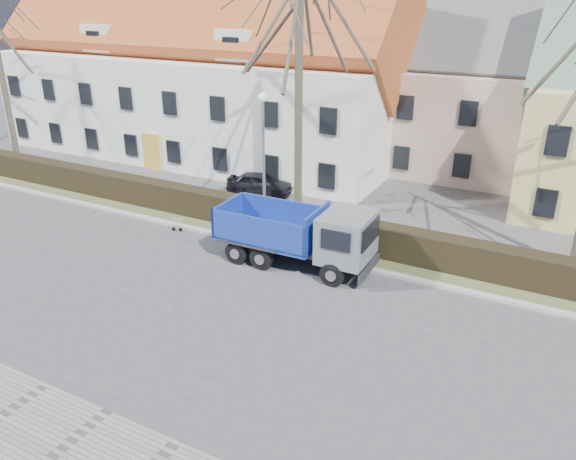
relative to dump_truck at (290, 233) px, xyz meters
The scene contains 12 objects.
ground 3.97m from the dump_truck, 91.21° to the right, with size 120.00×120.00×0.00m, color #434345.
curb_far 1.49m from the dump_truck, 95.36° to the left, with size 80.00×0.30×0.12m, color #A5A3A1.
grass_strip 2.74m from the dump_truck, 91.85° to the left, with size 80.00×3.00×0.10m, color #4D5630.
hedge 2.33m from the dump_truck, 92.02° to the left, with size 60.00×0.90×1.30m, color black.
building_white 18.25m from the dump_truck, 136.89° to the left, with size 26.80×10.80×9.50m, color white, non-canonical shape.
building_pink 16.93m from the dump_truck, 76.43° to the left, with size 10.80×8.80×8.00m, color #C89F8D, non-canonical shape.
tree_0 22.88m from the dump_truck, 167.88° to the left, with size 7.20×7.20×9.90m, color #453C2F, non-canonical shape.
tree_1 7.22m from the dump_truck, 113.67° to the left, with size 9.20×9.20×12.65m, color #453C2F, non-canonical shape.
dump_truck is the anchor object (origin of this frame).
streetlight 4.77m from the dump_truck, 133.23° to the left, with size 0.47×0.47×6.02m, color #8F9498, non-canonical shape.
cart_frame 6.22m from the dump_truck, behind, with size 0.75×0.43×0.69m, color silver, non-canonical shape.
parked_car_a 8.31m from the dump_truck, 128.95° to the left, with size 1.39×3.46×1.18m, color black.
Camera 1 is at (9.40, -13.83, 9.98)m, focal length 35.00 mm.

